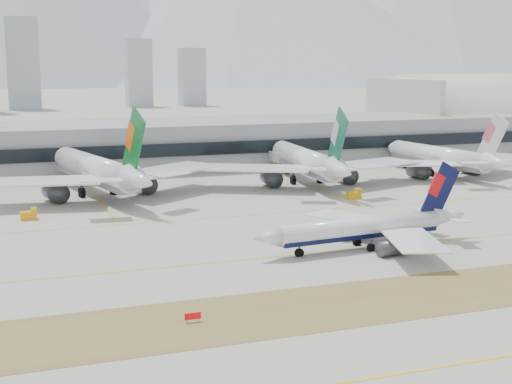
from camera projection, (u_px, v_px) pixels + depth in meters
name	position (u px, v px, depth m)	size (l,w,h in m)	color
ground	(263.00, 250.00, 130.31)	(3000.00, 3000.00, 0.00)	#99978F
apron_markings	(428.00, 365.00, 80.30)	(360.00, 122.22, 0.06)	brown
taxiing_airliner	(368.00, 228.00, 131.30)	(45.89, 39.72, 15.41)	white
widebody_eva	(98.00, 172.00, 182.55)	(67.49, 67.11, 24.62)	white
widebody_cathay	(308.00, 162.00, 201.89)	(65.82, 64.66, 23.55)	white
widebody_china_air	(443.00, 158.00, 217.34)	(58.75, 57.72, 21.02)	white
terminal	(143.00, 145.00, 235.44)	(280.00, 43.10, 15.00)	gray
hangar	(490.00, 144.00, 306.80)	(91.00, 60.00, 60.00)	beige
hold_sign_left	(193.00, 316.00, 93.32)	(2.20, 0.15, 1.35)	red
gse_c	(354.00, 195.00, 180.58)	(3.55, 2.00, 2.60)	orange
gse_b	(29.00, 215.00, 156.03)	(3.55, 2.00, 2.60)	orange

